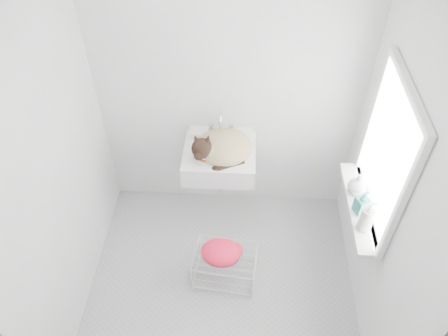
# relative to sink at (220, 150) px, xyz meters

# --- Properties ---
(floor) EXTENTS (2.20, 2.00, 0.02)m
(floor) POSITION_rel_sink_xyz_m (0.06, -0.74, -0.85)
(floor) COLOR #A7A7A8
(floor) RESTS_ON ground
(back_wall) EXTENTS (2.20, 0.02, 2.50)m
(back_wall) POSITION_rel_sink_xyz_m (0.06, 0.26, 0.40)
(back_wall) COLOR white
(back_wall) RESTS_ON ground
(right_wall) EXTENTS (0.02, 2.00, 2.50)m
(right_wall) POSITION_rel_sink_xyz_m (1.16, -0.74, 0.40)
(right_wall) COLOR white
(right_wall) RESTS_ON ground
(left_wall) EXTENTS (0.02, 2.00, 2.50)m
(left_wall) POSITION_rel_sink_xyz_m (-1.04, -0.74, 0.40)
(left_wall) COLOR white
(left_wall) RESTS_ON ground
(window_glass) EXTENTS (0.01, 0.80, 1.00)m
(window_glass) POSITION_rel_sink_xyz_m (1.14, -0.54, 0.50)
(window_glass) COLOR white
(window_glass) RESTS_ON right_wall
(window_frame) EXTENTS (0.04, 0.90, 1.10)m
(window_frame) POSITION_rel_sink_xyz_m (1.13, -0.54, 0.50)
(window_frame) COLOR white
(window_frame) RESTS_ON right_wall
(windowsill) EXTENTS (0.16, 0.88, 0.04)m
(windowsill) POSITION_rel_sink_xyz_m (1.07, -0.54, -0.02)
(windowsill) COLOR white
(windowsill) RESTS_ON right_wall
(sink) EXTENTS (0.60, 0.53, 0.24)m
(sink) POSITION_rel_sink_xyz_m (0.00, 0.00, 0.00)
(sink) COLOR white
(sink) RESTS_ON back_wall
(faucet) EXTENTS (0.22, 0.15, 0.22)m
(faucet) POSITION_rel_sink_xyz_m (-0.00, 0.18, 0.14)
(faucet) COLOR silver
(faucet) RESTS_ON sink
(cat) EXTENTS (0.54, 0.47, 0.31)m
(cat) POSITION_rel_sink_xyz_m (0.01, -0.02, 0.04)
(cat) COLOR tan
(cat) RESTS_ON sink
(wire_rack) EXTENTS (0.53, 0.40, 0.30)m
(wire_rack) POSITION_rel_sink_xyz_m (0.08, -0.67, -0.70)
(wire_rack) COLOR silver
(wire_rack) RESTS_ON floor
(towel) EXTENTS (0.35, 0.27, 0.13)m
(towel) POSITION_rel_sink_xyz_m (0.05, -0.69, -0.52)
(towel) COLOR red
(towel) RESTS_ON wire_rack
(bottle_a) EXTENTS (0.10, 0.10, 0.23)m
(bottle_a) POSITION_rel_sink_xyz_m (1.06, -0.76, 0.00)
(bottle_a) COLOR silver
(bottle_a) RESTS_ON windowsill
(bottle_b) EXTENTS (0.12, 0.12, 0.20)m
(bottle_b) POSITION_rel_sink_xyz_m (1.06, -0.60, 0.00)
(bottle_b) COLOR #267770
(bottle_b) RESTS_ON windowsill
(bottle_c) EXTENTS (0.15, 0.15, 0.18)m
(bottle_c) POSITION_rel_sink_xyz_m (1.06, -0.41, 0.00)
(bottle_c) COLOR silver
(bottle_c) RESTS_ON windowsill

